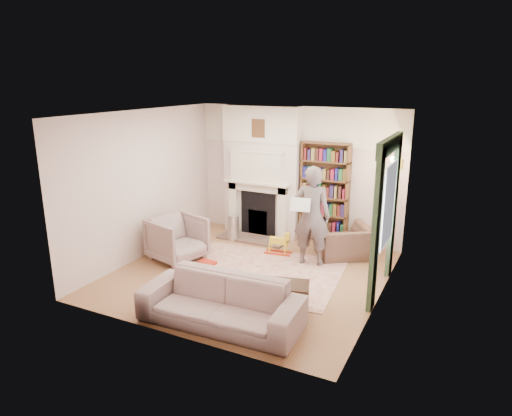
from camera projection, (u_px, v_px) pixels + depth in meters
The scene contains 25 objects.
floor at pixel (250, 274), 8.10m from camera, with size 4.50×4.50×0.00m, color #905E39.
ceiling at pixel (249, 113), 7.33m from camera, with size 4.50×4.50×0.00m, color white.
wall_back at pixel (298, 174), 9.66m from camera, with size 4.50×4.50×0.00m, color beige.
wall_front at pixel (169, 237), 5.78m from camera, with size 4.50×4.50×0.00m, color beige.
wall_left at pixel (144, 184), 8.67m from camera, with size 4.50×4.50×0.00m, color beige.
wall_right at pixel (384, 214), 6.76m from camera, with size 4.50×4.50×0.00m, color beige.
fireplace at pixel (262, 173), 9.81m from camera, with size 1.70×0.58×2.80m.
bookcase at pixel (325, 188), 9.33m from camera, with size 1.00×0.24×1.85m, color brown.
window at pixel (389, 204), 7.10m from camera, with size 0.02×0.90×1.30m, color silver.
curtain_left at pixel (376, 232), 6.58m from camera, with size 0.07×0.32×2.40m, color #2D462E.
curtain_right at pixel (393, 209), 7.79m from camera, with size 0.07×0.32×2.40m, color #2D462E.
pelmet at pixel (391, 145), 6.86m from camera, with size 0.09×1.70×0.24m, color #2D462E.
wall_sconce at pixel (391, 164), 8.01m from camera, with size 0.20×0.24×0.24m, color gold, non-canonical shape.
rug at pixel (258, 272), 8.17m from camera, with size 2.87×2.21×0.01m, color beige.
armchair_reading at pixel (343, 242), 8.77m from camera, with size 0.97×0.85×0.63m, color #432D24.
armchair_left at pixel (177, 239), 8.63m from camera, with size 0.89×0.92×0.83m, color #BEAE9D.
sofa at pixel (221, 302), 6.36m from camera, with size 2.29×0.90×0.67m, color #B5A595.
man_reading at pixel (312, 216), 8.28m from camera, with size 0.68×0.45×1.86m, color #564745.
newspaper at pixel (300, 205), 8.10m from camera, with size 0.35×0.02×0.25m, color silver.
coffee_table at pixel (284, 297), 6.73m from camera, with size 0.70×0.45×0.45m, color #362112, non-canonical shape.
paraffin_heater at pixel (233, 228), 9.73m from camera, with size 0.24×0.24×0.55m, color #AFB1B7.
rocking_horse at pixel (278, 243), 8.93m from camera, with size 0.53×0.21×0.46m, color yellow, non-canonical shape.
board_game at pixel (236, 279), 7.80m from camera, with size 0.32×0.32×0.03m, color #EFDB54.
game_box_lid at pixel (207, 263), 8.48m from camera, with size 0.31×0.21×0.05m, color #B42414.
comic_annuals at pixel (244, 279), 7.82m from camera, with size 1.04×0.55×0.02m.
Camera 1 is at (3.40, -6.65, 3.34)m, focal length 32.00 mm.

